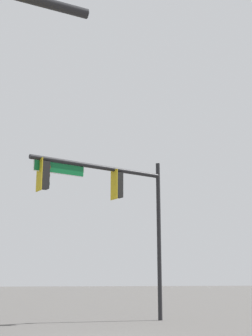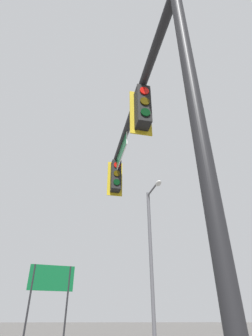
% 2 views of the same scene
% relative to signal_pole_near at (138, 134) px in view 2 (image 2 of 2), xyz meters
% --- Properties ---
extents(signal_pole_near, '(6.34, 0.90, 6.94)m').
position_rel_signal_pole_near_xyz_m(signal_pole_near, '(0.00, 0.00, 0.00)').
color(signal_pole_near, black).
rests_on(signal_pole_near, ground_plane).
extents(highway_sign, '(0.74, 2.96, 4.70)m').
position_rel_signal_pole_near_xyz_m(highway_sign, '(14.81, 3.60, -1.85)').
color(highway_sign, black).
rests_on(highway_sign, ground_plane).
extents(street_lamp, '(2.14, 0.42, 7.77)m').
position_rel_signal_pole_near_xyz_m(street_lamp, '(8.43, -2.09, -0.77)').
color(street_lamp, '#4C4C51').
rests_on(street_lamp, ground_plane).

